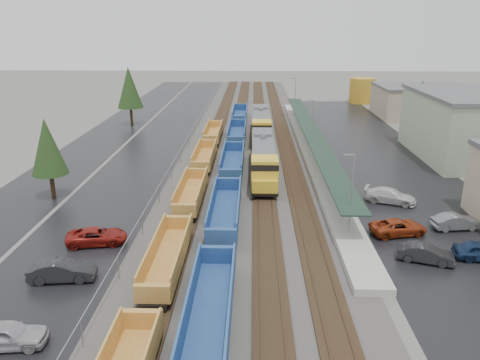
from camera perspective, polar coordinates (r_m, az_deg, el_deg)
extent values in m
cube|color=#302D2B|center=(81.49, 1.13, 5.29)|extent=(20.00, 160.00, 0.08)
cube|color=black|center=(81.74, -3.10, 5.39)|extent=(2.60, 160.00, 0.15)
cube|color=#473326|center=(81.77, -3.60, 5.46)|extent=(0.08, 160.00, 0.07)
cube|color=#473326|center=(81.65, -2.59, 5.46)|extent=(0.08, 160.00, 0.07)
cube|color=black|center=(81.51, -0.28, 5.38)|extent=(2.60, 160.00, 0.15)
cube|color=#473326|center=(81.51, -0.79, 5.46)|extent=(0.08, 160.00, 0.07)
cube|color=#473326|center=(81.46, 0.23, 5.45)|extent=(0.08, 160.00, 0.07)
cube|color=black|center=(81.48, 2.54, 5.35)|extent=(2.60, 160.00, 0.15)
cube|color=#473326|center=(81.44, 2.04, 5.44)|extent=(0.08, 160.00, 0.07)
cube|color=#473326|center=(81.47, 3.05, 5.42)|extent=(0.08, 160.00, 0.07)
cube|color=black|center=(81.64, 5.36, 5.32)|extent=(2.60, 160.00, 0.15)
cube|color=#473326|center=(81.57, 4.86, 5.40)|extent=(0.08, 160.00, 0.07)
cube|color=#473326|center=(81.66, 5.87, 5.39)|extent=(0.08, 160.00, 0.07)
cube|color=black|center=(82.99, -9.33, 5.27)|extent=(10.00, 160.00, 0.02)
cube|color=black|center=(85.44, -15.96, 5.18)|extent=(9.00, 160.00, 0.02)
cube|color=black|center=(74.11, 15.93, 3.20)|extent=(16.00, 100.00, 0.02)
cube|color=#9E9B93|center=(72.26, 8.62, 3.61)|extent=(3.00, 80.00, 0.70)
cylinder|color=gray|center=(48.22, 12.10, -2.29)|extent=(0.16, 0.16, 2.40)
cylinder|color=gray|center=(62.29, 9.74, 2.61)|extent=(0.16, 0.16, 2.40)
cylinder|color=gray|center=(76.71, 8.25, 5.69)|extent=(0.16, 0.16, 2.40)
cylinder|color=gray|center=(91.32, 7.23, 7.78)|extent=(0.16, 0.16, 2.40)
cylinder|color=gray|center=(106.04, 6.48, 9.30)|extent=(0.16, 0.16, 2.40)
cube|color=#192E21|center=(71.59, 8.73, 5.81)|extent=(2.60, 65.00, 0.15)
cylinder|color=gray|center=(42.90, 13.43, -2.03)|extent=(0.12, 0.12, 8.00)
cube|color=gray|center=(41.63, 13.15, 3.01)|extent=(1.00, 0.15, 0.12)
cylinder|color=gray|center=(71.42, 8.76, 6.44)|extent=(0.12, 0.12, 8.00)
cube|color=gray|center=(70.66, 8.51, 9.54)|extent=(1.00, 0.15, 0.12)
cylinder|color=gray|center=(100.80, 6.75, 10.02)|extent=(0.12, 0.12, 8.00)
cube|color=gray|center=(100.26, 6.54, 12.23)|extent=(1.00, 0.15, 0.12)
cylinder|color=gray|center=(30.99, -18.72, -17.41)|extent=(0.08, 0.08, 2.00)
cylinder|color=gray|center=(37.38, -14.59, -10.38)|extent=(0.08, 0.08, 2.00)
cylinder|color=gray|center=(44.30, -11.82, -5.43)|extent=(0.08, 0.08, 2.00)
cylinder|color=gray|center=(51.54, -9.84, -1.84)|extent=(0.08, 0.08, 2.00)
cylinder|color=gray|center=(58.97, -8.37, 0.86)|extent=(0.08, 0.08, 2.00)
cylinder|color=gray|center=(66.53, -7.22, 2.95)|extent=(0.08, 0.08, 2.00)
cylinder|color=gray|center=(74.19, -6.31, 4.61)|extent=(0.08, 0.08, 2.00)
cylinder|color=gray|center=(81.91, -5.56, 5.96)|extent=(0.08, 0.08, 2.00)
cylinder|color=gray|center=(89.68, -4.94, 7.08)|extent=(0.08, 0.08, 2.00)
cylinder|color=gray|center=(97.49, -4.42, 8.01)|extent=(0.08, 0.08, 2.00)
cylinder|color=gray|center=(105.32, -3.97, 8.81)|extent=(0.08, 0.08, 2.00)
cylinder|color=gray|center=(113.18, -3.59, 9.49)|extent=(0.08, 0.08, 2.00)
cylinder|color=gray|center=(121.06, -3.25, 10.09)|extent=(0.08, 0.08, 2.00)
cylinder|color=gray|center=(128.95, -2.95, 10.61)|extent=(0.08, 0.08, 2.00)
cylinder|color=gray|center=(136.86, -2.69, 11.08)|extent=(0.08, 0.08, 2.00)
cylinder|color=gray|center=(144.77, -2.46, 11.49)|extent=(0.08, 0.08, 2.00)
cylinder|color=gray|center=(152.70, -2.24, 11.86)|extent=(0.08, 0.08, 2.00)
cube|color=gray|center=(81.70, -5.58, 6.65)|extent=(0.05, 160.00, 0.05)
cube|color=gray|center=(106.59, 21.24, 8.82)|extent=(18.00, 14.00, 6.00)
cube|color=#59595B|center=(106.16, 21.44, 10.54)|extent=(18.36, 14.28, 0.50)
ellipsoid|color=#51614B|center=(222.25, -6.49, 13.58)|extent=(154.00, 110.00, 19.80)
ellipsoid|color=#51614B|center=(233.43, 11.66, 13.56)|extent=(196.00, 140.00, 25.20)
ellipsoid|color=#51614B|center=(263.79, 26.80, 12.54)|extent=(168.00, 120.00, 21.60)
cylinder|color=#332316|center=(56.98, -21.89, -0.58)|extent=(0.50, 0.50, 2.70)
cone|color=#1B3213|center=(55.78, -22.44, 3.80)|extent=(3.96, 3.96, 6.30)
cylinder|color=#332316|center=(93.96, -13.10, 7.60)|extent=(0.50, 0.50, 3.30)
cone|color=#1B3213|center=(93.12, -13.35, 10.92)|extent=(4.84, 4.84, 7.70)
cylinder|color=#332316|center=(83.80, 20.73, 5.48)|extent=(0.50, 0.50, 3.00)
cone|color=#1B3213|center=(82.92, 21.13, 8.85)|extent=(4.40, 4.40, 7.00)
cube|color=black|center=(60.79, 2.83, 1.43)|extent=(3.00, 19.99, 0.40)
cube|color=gold|center=(61.27, 2.83, 3.23)|extent=(2.80, 15.99, 3.00)
cube|color=gold|center=(52.78, 3.01, 0.92)|extent=(3.00, 3.20, 3.40)
cube|color=black|center=(52.49, 3.03, 1.96)|extent=(3.05, 3.25, 0.70)
cube|color=gold|center=(51.39, 3.04, -0.75)|extent=(2.80, 1.00, 1.40)
cube|color=#59595B|center=(60.87, 2.86, 4.68)|extent=(2.85, 15.99, 0.35)
cube|color=maroon|center=(61.59, 1.50, 2.16)|extent=(0.04, 15.99, 0.35)
cube|color=maroon|center=(61.65, 4.14, 2.14)|extent=(0.04, 15.99, 0.35)
cube|color=black|center=(60.91, 2.82, 1.07)|extent=(2.20, 6.00, 0.60)
cube|color=black|center=(54.24, 2.96, -1.04)|extent=(2.40, 4.00, 0.50)
cube|color=black|center=(67.59, 2.71, 2.93)|extent=(2.40, 4.00, 0.50)
cylinder|color=#59595B|center=(61.77, 2.84, 5.17)|extent=(0.70, 0.70, 0.50)
cube|color=#59595B|center=(64.70, 2.79, 5.74)|extent=(2.40, 4.00, 0.50)
cube|color=black|center=(81.09, 2.55, 5.80)|extent=(3.00, 19.99, 0.40)
cube|color=gold|center=(81.72, 2.56, 7.11)|extent=(2.80, 15.99, 3.00)
cube|color=gold|center=(73.07, 2.66, 5.90)|extent=(3.00, 3.20, 3.40)
cube|color=black|center=(72.86, 2.67, 6.67)|extent=(3.05, 3.25, 0.70)
cube|color=gold|center=(71.55, 2.67, 4.81)|extent=(2.80, 1.00, 1.40)
cube|color=#59595B|center=(81.41, 2.58, 8.22)|extent=(2.85, 15.99, 0.35)
cube|color=maroon|center=(81.95, 1.55, 6.30)|extent=(0.04, 15.99, 0.35)
cube|color=maroon|center=(82.00, 3.55, 6.28)|extent=(0.04, 15.99, 0.35)
cube|color=black|center=(81.18, 2.55, 5.52)|extent=(2.20, 6.00, 0.60)
cube|color=black|center=(74.36, 2.62, 4.38)|extent=(2.40, 4.00, 0.50)
cube|color=black|center=(87.99, 2.49, 6.61)|extent=(2.40, 4.00, 0.50)
cylinder|color=#59595B|center=(82.35, 2.57, 8.54)|extent=(0.70, 0.70, 0.50)
cube|color=#59595B|center=(85.31, 2.54, 8.86)|extent=(2.40, 4.00, 0.50)
cube|color=#A87A2E|center=(30.42, -11.79, -16.36)|extent=(2.47, 0.47, 1.33)
cube|color=black|center=(30.45, -11.96, -18.53)|extent=(1.90, 2.09, 0.47)
cube|color=#A87A2E|center=(38.12, -8.75, -9.67)|extent=(2.47, 11.35, 0.24)
cube|color=#A87A2E|center=(37.95, -10.59, -8.45)|extent=(0.14, 11.35, 1.71)
cube|color=#A87A2E|center=(37.53, -7.01, -8.58)|extent=(0.14, 11.35, 1.71)
cube|color=#A87A2E|center=(32.81, -10.62, -13.45)|extent=(2.47, 0.47, 1.33)
cube|color=#A87A2E|center=(43.03, -7.44, -5.21)|extent=(2.47, 0.47, 1.33)
cube|color=black|center=(33.86, -10.29, -14.23)|extent=(1.90, 2.09, 0.47)
cube|color=black|center=(42.82, -7.52, -6.73)|extent=(1.90, 2.09, 0.47)
cube|color=#A87A2E|center=(51.35, -5.92, -1.94)|extent=(2.47, 11.35, 0.24)
cube|color=#A87A2E|center=(51.23, -7.27, -1.03)|extent=(0.14, 11.35, 1.71)
cube|color=#A87A2E|center=(50.92, -4.63, -1.06)|extent=(0.14, 11.35, 1.71)
cube|color=#A87A2E|center=(45.70, -6.88, -3.73)|extent=(2.47, 0.47, 1.33)
cube|color=#A87A2E|center=(56.64, -5.20, 0.76)|extent=(2.47, 0.47, 1.33)
cube|color=black|center=(46.67, -6.72, -4.50)|extent=(1.90, 2.09, 0.47)
cube|color=black|center=(56.31, -5.25, -0.36)|extent=(1.90, 2.09, 0.47)
cube|color=#A87A2E|center=(65.21, -4.30, 2.57)|extent=(2.47, 11.35, 0.24)
cube|color=#A87A2E|center=(65.12, -5.35, 3.30)|extent=(0.14, 11.35, 1.71)
cube|color=#A87A2E|center=(64.87, -3.27, 3.29)|extent=(0.14, 11.35, 1.71)
cube|color=#A87A2E|center=(59.43, -4.87, 1.63)|extent=(2.47, 0.47, 1.33)
cube|color=#A87A2E|center=(70.68, -3.83, 4.39)|extent=(2.47, 0.47, 1.33)
cube|color=black|center=(60.34, -4.78, 0.95)|extent=(1.90, 2.09, 0.47)
cube|color=black|center=(70.28, -3.87, 3.51)|extent=(1.90, 2.09, 0.47)
cube|color=#A87A2E|center=(79.37, -3.24, 5.48)|extent=(2.47, 11.35, 0.24)
cube|color=#A87A2E|center=(79.29, -4.11, 6.08)|extent=(0.14, 11.35, 1.71)
cube|color=#A87A2E|center=(79.09, -2.39, 6.08)|extent=(0.14, 11.35, 1.71)
cube|color=#A87A2E|center=(73.53, -3.62, 4.95)|extent=(2.47, 0.47, 1.33)
cube|color=#A87A2E|center=(84.94, -2.92, 6.81)|extent=(2.47, 0.47, 1.33)
cube|color=black|center=(74.40, -3.56, 4.36)|extent=(1.90, 2.09, 0.47)
cube|color=black|center=(84.49, -2.94, 6.09)|extent=(1.90, 2.09, 0.47)
cube|color=navy|center=(31.35, -3.66, -16.14)|extent=(2.75, 13.23, 0.26)
cube|color=navy|center=(30.96, -6.22, -14.59)|extent=(0.16, 13.23, 1.90)
cube|color=navy|center=(30.73, -1.16, -14.75)|extent=(0.16, 13.23, 1.90)
cube|color=navy|center=(36.79, -2.73, -9.14)|extent=(2.75, 0.53, 1.48)
cube|color=black|center=(36.65, -2.79, -11.14)|extent=(2.11, 2.32, 0.53)
cube|color=navy|center=(46.24, -1.79, -4.14)|extent=(2.75, 13.23, 0.26)
cube|color=navy|center=(45.97, -3.45, -3.02)|extent=(0.16, 13.23, 1.90)
cube|color=navy|center=(45.82, -0.15, -3.06)|extent=(0.16, 13.23, 1.90)
cube|color=navy|center=(39.72, -2.38, -6.95)|extent=(2.75, 0.53, 1.48)
cube|color=navy|center=(52.35, -1.37, -0.51)|extent=(2.75, 0.53, 1.48)
cube|color=black|center=(40.84, -2.29, -7.84)|extent=(2.11, 2.32, 0.53)
cube|color=black|center=(52.01, -1.40, -1.88)|extent=(2.11, 2.32, 0.53)
cube|color=navy|center=(62.18, -0.89, 1.88)|extent=(2.75, 13.23, 0.26)
cube|color=navy|center=(61.98, -2.11, 2.73)|extent=(0.16, 13.23, 1.90)
cube|color=navy|center=(61.87, 0.33, 2.71)|extent=(0.16, 13.23, 1.90)
cube|color=navy|center=(55.45, -1.19, 0.59)|extent=(2.75, 0.53, 1.48)
cube|color=navy|center=(68.55, -0.64, 4.10)|extent=(2.75, 0.53, 1.48)
cube|color=black|center=(56.48, -1.15, -0.20)|extent=(2.11, 2.32, 0.53)
cube|color=black|center=(68.11, -0.66, 3.09)|extent=(2.11, 2.32, 0.53)
cube|color=navy|center=(78.53, -0.35, 5.42)|extent=(2.75, 13.23, 0.26)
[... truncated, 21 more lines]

